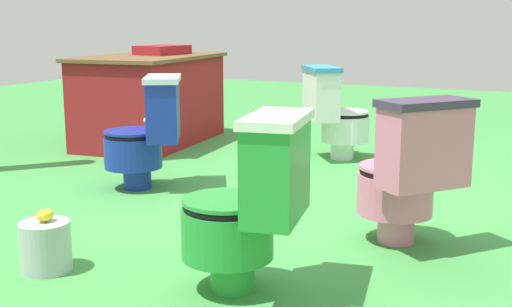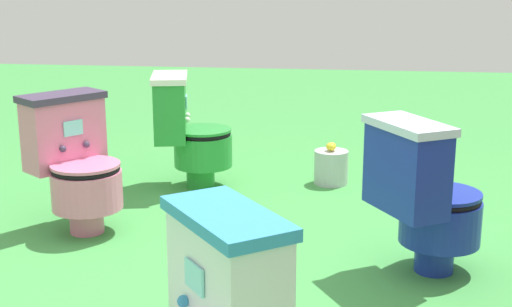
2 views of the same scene
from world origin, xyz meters
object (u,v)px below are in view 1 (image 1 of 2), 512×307
at_px(toilet_blue, 147,132).
at_px(vendor_table, 151,99).
at_px(toilet_green, 249,203).
at_px(toilet_pink, 408,172).
at_px(lemon_bucket, 46,245).
at_px(toilet_white, 334,112).

bearing_deg(toilet_blue, vendor_table, 4.20).
bearing_deg(toilet_blue, toilet_green, -161.72).
xyz_separation_m(toilet_blue, vendor_table, (1.34, 0.93, 0.02)).
bearing_deg(toilet_pink, lemon_bucket, 165.97).
distance_m(toilet_pink, toilet_white, 2.03).
xyz_separation_m(vendor_table, lemon_bucket, (-2.72, -1.38, -0.28)).
height_order(toilet_white, toilet_blue, same).
xyz_separation_m(toilet_white, toilet_blue, (-1.40, 0.76, 0.00)).
distance_m(toilet_pink, toilet_blue, 1.81).
xyz_separation_m(toilet_pink, lemon_bucket, (-1.02, 1.32, -0.25)).
bearing_deg(toilet_pink, vendor_table, 95.97).
distance_m(toilet_white, toilet_blue, 1.59).
distance_m(toilet_white, toilet_green, 2.65).
xyz_separation_m(toilet_pink, toilet_white, (1.75, 1.01, 0.00)).
height_order(toilet_blue, toilet_green, same).
distance_m(toilet_blue, toilet_green, 1.80).
height_order(toilet_white, lemon_bucket, toilet_white).
xyz_separation_m(toilet_white, toilet_green, (-2.58, -0.59, 0.00)).
bearing_deg(toilet_blue, toilet_white, -59.10).
height_order(toilet_white, toilet_green, same).
bearing_deg(toilet_white, toilet_green, -24.04).
bearing_deg(vendor_table, toilet_pink, -122.18).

